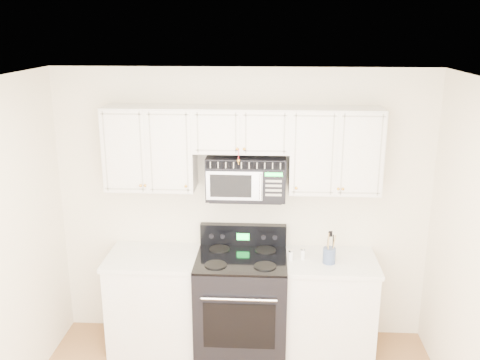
{
  "coord_description": "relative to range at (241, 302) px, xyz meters",
  "views": [
    {
      "loc": [
        0.25,
        -3.02,
        2.96
      ],
      "look_at": [
        0.0,
        1.3,
        1.69
      ],
      "focal_mm": 40.0,
      "sensor_mm": 36.0,
      "label": 1
    }
  ],
  "objects": [
    {
      "name": "upper_cabinets",
      "position": [
        -0.01,
        0.18,
        1.45
      ],
      "size": [
        2.44,
        0.37,
        0.75
      ],
      "color": "silver",
      "rests_on": "ground"
    },
    {
      "name": "range",
      "position": [
        0.0,
        0.0,
        0.0
      ],
      "size": [
        0.82,
        0.74,
        1.14
      ],
      "color": "black",
      "rests_on": "ground"
    },
    {
      "name": "shaker_pepper",
      "position": [
        0.55,
        0.03,
        0.49
      ],
      "size": [
        0.04,
        0.04,
        0.1
      ],
      "color": "white",
      "rests_on": "base_cabinet_right"
    },
    {
      "name": "base_cabinet_left",
      "position": [
        -0.81,
        0.03,
        -0.06
      ],
      "size": [
        0.86,
        0.65,
        0.92
      ],
      "color": "silver",
      "rests_on": "ground"
    },
    {
      "name": "utensil_crock",
      "position": [
        0.78,
        -0.04,
        0.51
      ],
      "size": [
        0.11,
        0.11,
        0.3
      ],
      "color": "#495A86",
      "rests_on": "base_cabinet_right"
    },
    {
      "name": "shaker_salt",
      "position": [
        0.44,
        -0.0,
        0.49
      ],
      "size": [
        0.04,
        0.04,
        0.1
      ],
      "color": "white",
      "rests_on": "base_cabinet_right"
    },
    {
      "name": "microwave",
      "position": [
        0.03,
        0.16,
        1.16
      ],
      "size": [
        0.7,
        0.4,
        0.39
      ],
      "color": "black",
      "rests_on": "ground"
    },
    {
      "name": "room",
      "position": [
        -0.01,
        -1.41,
        0.82
      ],
      "size": [
        3.51,
        3.51,
        2.61
      ],
      "color": "#8D5E37",
      "rests_on": "ground"
    },
    {
      "name": "base_cabinet_right",
      "position": [
        0.79,
        0.03,
        -0.06
      ],
      "size": [
        0.86,
        0.65,
        0.92
      ],
      "color": "silver",
      "rests_on": "ground"
    }
  ]
}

